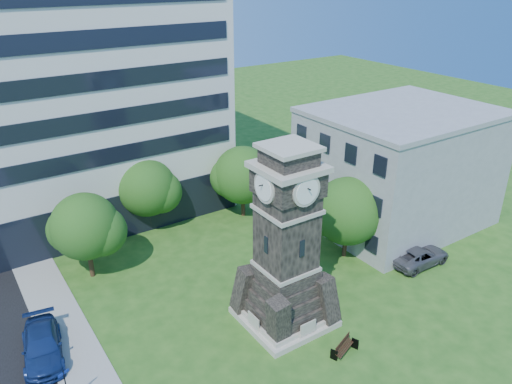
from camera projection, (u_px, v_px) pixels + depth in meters
ground at (264, 354)px, 30.22m from camera, size 160.00×160.00×0.00m
sidewalk at (82, 368)px, 29.17m from camera, size 3.00×70.00×0.06m
clock_tower at (286, 251)px, 31.06m from camera, size 5.40×5.40×12.22m
office_tall at (61, 59)px, 42.24m from camera, size 26.20×15.11×28.60m
office_low at (398, 167)px, 44.23m from camera, size 15.20×12.20×10.40m
car_street_north at (42, 346)px, 29.73m from camera, size 3.09×5.74×1.58m
car_east_lot at (420, 256)px, 39.09m from camera, size 5.16×2.50×1.41m
park_bench at (344, 347)px, 30.10m from camera, size 1.82×0.49×0.94m
tree_nw at (86, 228)px, 36.22m from camera, size 5.44×4.95×6.73m
tree_nc at (148, 189)px, 42.92m from camera, size 5.52×5.02×6.59m
tree_ne at (243, 177)px, 45.45m from camera, size 5.86×5.32×6.76m
tree_east at (348, 213)px, 38.91m from camera, size 5.92×5.38×6.74m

